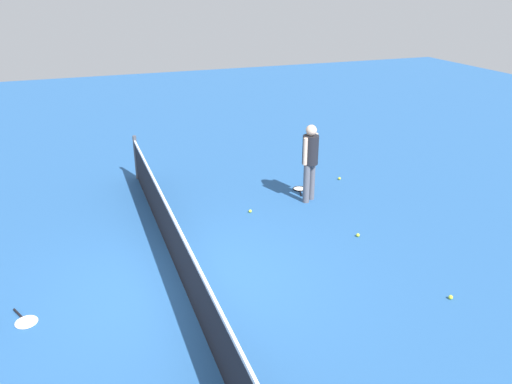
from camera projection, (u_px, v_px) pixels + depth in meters
The scene contains 9 objects.
ground_plane at pixel (184, 285), 8.09m from camera, with size 40.00×40.00×0.00m, color #265693.
court_net at pixel (182, 258), 7.90m from camera, with size 10.09×0.09×1.07m.
player_near_side at pixel (310, 157), 10.80m from camera, with size 0.47×0.48×1.70m.
tennis_racket_near_player at pixel (300, 189), 11.75m from camera, with size 0.61×0.40×0.03m.
tennis_racket_far_player at pixel (26, 321), 7.22m from camera, with size 0.60×0.42×0.03m.
tennis_ball_near_player at pixel (451, 297), 7.73m from camera, with size 0.07×0.07×0.07m, color #C6E033.
tennis_ball_by_net at pixel (250, 211), 10.59m from camera, with size 0.07×0.07×0.07m, color #C6E033.
tennis_ball_midcourt at pixel (358, 235), 9.60m from camera, with size 0.07×0.07×0.07m, color #C6E033.
tennis_ball_baseline at pixel (339, 178), 12.33m from camera, with size 0.07×0.07×0.07m, color #C6E033.
Camera 1 is at (-6.87, 1.30, 4.48)m, focal length 35.88 mm.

